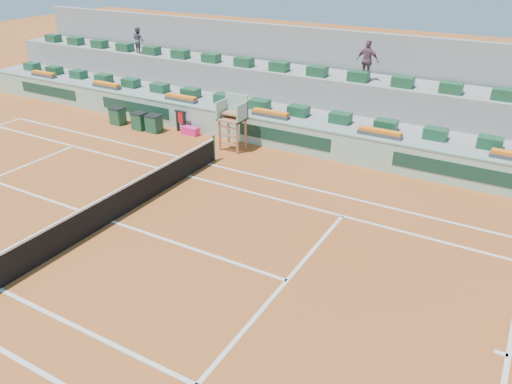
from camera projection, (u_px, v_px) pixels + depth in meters
ground at (112, 222)px, 16.32m from camera, size 90.00×90.00×0.00m
seating_tier_lower at (269, 116)px, 24.34m from camera, size 36.00×4.00×1.20m
seating_tier_upper at (284, 94)px, 25.26m from camera, size 36.00×2.40×2.60m
stadium_back_wall at (298, 70)px, 26.10m from camera, size 36.00×0.40×4.40m
player_bag at (190, 131)px, 23.64m from camera, size 0.85×0.38×0.38m
spectator_left at (138, 40)px, 27.91m from camera, size 0.80×0.70×1.41m
spectator_mid at (367, 61)px, 22.15m from camera, size 1.08×0.55×1.77m
court_lines at (112, 221)px, 16.31m from camera, size 23.89×11.09×0.01m
tennis_net at (110, 207)px, 16.08m from camera, size 0.10×11.97×1.10m
advertising_hoarding at (246, 128)px, 22.61m from camera, size 36.00×0.34×1.26m
umpire_chair at (233, 115)px, 21.43m from camera, size 1.10×0.90×2.40m
seat_row_lower at (260, 104)px, 23.27m from camera, size 32.90×0.60×0.44m
seat_row_upper at (279, 66)px, 24.12m from camera, size 32.90×0.60×0.44m
flower_planters at (224, 106)px, 23.36m from camera, size 26.80×0.36×0.28m
drink_cooler_a at (154, 123)px, 23.89m from camera, size 0.70×0.61×0.84m
drink_cooler_b at (139, 121)px, 24.21m from camera, size 0.67×0.58×0.84m
drink_cooler_c at (118, 116)px, 24.93m from camera, size 0.69×0.60×0.84m
towel_rack at (181, 119)px, 23.85m from camera, size 0.67×0.11×1.03m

